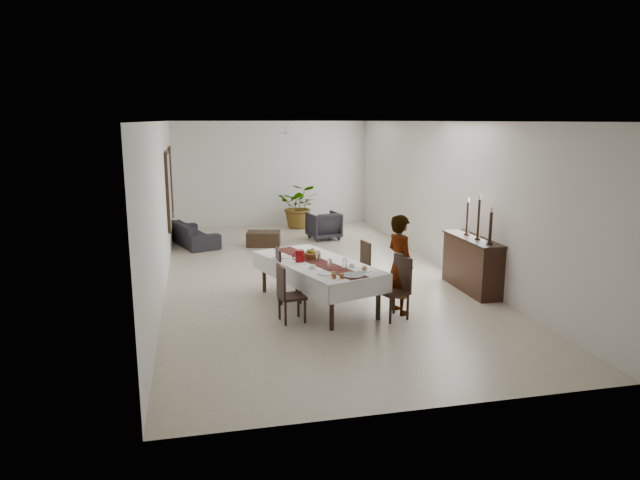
{
  "coord_description": "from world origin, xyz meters",
  "views": [
    {
      "loc": [
        -2.38,
        -11.55,
        3.22
      ],
      "look_at": [
        -0.14,
        -1.48,
        1.05
      ],
      "focal_mm": 32.0,
      "sensor_mm": 36.0,
      "label": 1
    }
  ],
  "objects_px": {
    "woman": "(400,264)",
    "sideboard_body": "(472,265)",
    "red_pitcher": "(300,256)",
    "sofa": "(194,234)",
    "dining_table_top": "(317,264)"
  },
  "relations": [
    {
      "from": "dining_table_top",
      "to": "sideboard_body",
      "type": "xyz_separation_m",
      "value": [
        3.1,
        0.25,
        -0.26
      ]
    },
    {
      "from": "woman",
      "to": "dining_table_top",
      "type": "bearing_deg",
      "value": 48.59
    },
    {
      "from": "dining_table_top",
      "to": "sofa",
      "type": "height_order",
      "value": "dining_table_top"
    },
    {
      "from": "red_pitcher",
      "to": "dining_table_top",
      "type": "bearing_deg",
      "value": -11.82
    },
    {
      "from": "sideboard_body",
      "to": "sofa",
      "type": "distance_m",
      "value": 7.49
    },
    {
      "from": "woman",
      "to": "sideboard_body",
      "type": "height_order",
      "value": "woman"
    },
    {
      "from": "woman",
      "to": "sofa",
      "type": "distance_m",
      "value": 7.19
    },
    {
      "from": "red_pitcher",
      "to": "sideboard_body",
      "type": "relative_size",
      "value": 0.13
    },
    {
      "from": "red_pitcher",
      "to": "woman",
      "type": "bearing_deg",
      "value": -25.47
    },
    {
      "from": "red_pitcher",
      "to": "sofa",
      "type": "relative_size",
      "value": 0.1
    },
    {
      "from": "sofa",
      "to": "woman",
      "type": "bearing_deg",
      "value": -170.38
    },
    {
      "from": "red_pitcher",
      "to": "sofa",
      "type": "xyz_separation_m",
      "value": [
        -1.82,
        5.56,
        -0.6
      ]
    },
    {
      "from": "red_pitcher",
      "to": "woman",
      "type": "distance_m",
      "value": 1.75
    },
    {
      "from": "red_pitcher",
      "to": "sideboard_body",
      "type": "bearing_deg",
      "value": 3.2
    },
    {
      "from": "dining_table_top",
      "to": "red_pitcher",
      "type": "distance_m",
      "value": 0.33
    }
  ]
}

